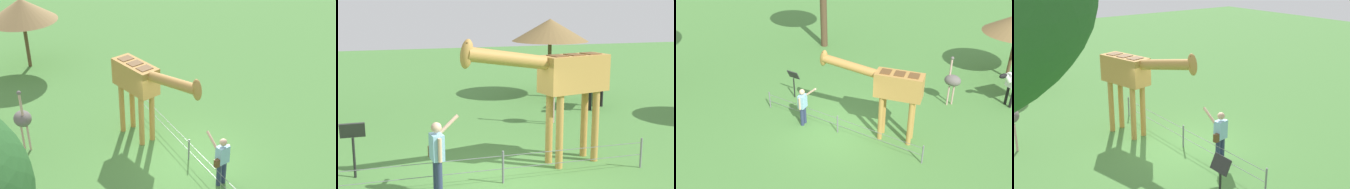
% 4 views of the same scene
% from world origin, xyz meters
% --- Properties ---
extents(ground_plane, '(60.00, 60.00, 0.00)m').
position_xyz_m(ground_plane, '(0.00, 0.00, 0.00)').
color(ground_plane, '#4C843D').
extents(giraffe, '(3.91, 1.33, 3.24)m').
position_xyz_m(giraffe, '(-1.73, -0.63, 2.16)').
color(giraffe, '#BC8942').
rests_on(giraffe, ground_plane).
extents(visitor, '(0.68, 0.58, 1.66)m').
position_xyz_m(visitor, '(1.48, 0.39, 0.90)').
color(visitor, navy).
rests_on(visitor, ground_plane).
extents(info_sign, '(0.56, 0.21, 1.32)m').
position_xyz_m(info_sign, '(3.19, -1.12, 0.95)').
color(info_sign, black).
rests_on(info_sign, ground_plane).
extents(wire_fence, '(7.05, 0.05, 0.75)m').
position_xyz_m(wire_fence, '(0.00, 0.16, 0.40)').
color(wire_fence, slate).
rests_on(wire_fence, ground_plane).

